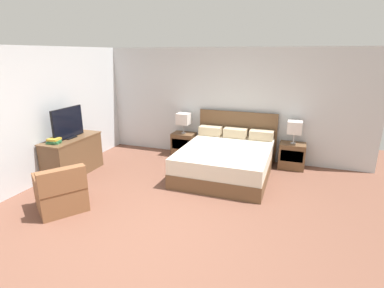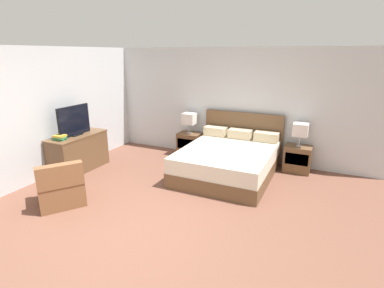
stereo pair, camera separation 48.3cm
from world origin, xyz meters
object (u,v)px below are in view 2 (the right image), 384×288
at_px(dresser, 79,152).
at_px(tv, 74,121).
at_px(table_lamp_left, 190,119).
at_px(armchair_by_window, 61,188).
at_px(book_red_cover, 60,139).
at_px(table_lamp_right, 301,130).
at_px(nightstand_right, 297,159).
at_px(bed, 228,160).
at_px(book_blue_cover, 60,138).
at_px(book_small_top, 60,136).
at_px(nightstand_left, 190,144).

bearing_deg(dresser, tv, -85.09).
bearing_deg(table_lamp_left, armchair_by_window, -105.05).
bearing_deg(book_red_cover, armchair_by_window, -44.03).
bearing_deg(table_lamp_right, nightstand_right, -90.00).
distance_m(book_red_cover, armchair_by_window, 1.31).
relative_size(bed, book_blue_cover, 11.16).
distance_m(bed, book_blue_cover, 3.32).
height_order(table_lamp_right, armchair_by_window, table_lamp_right).
height_order(nightstand_right, book_small_top, book_small_top).
relative_size(tv, book_small_top, 4.04).
height_order(bed, book_blue_cover, bed).
relative_size(nightstand_left, armchair_by_window, 0.58).
distance_m(nightstand_right, book_small_top, 4.79).
distance_m(tv, book_red_cover, 0.48).
height_order(table_lamp_left, tv, tv).
height_order(bed, nightstand_left, bed).
distance_m(bed, armchair_by_window, 3.13).
xyz_separation_m(bed, nightstand_right, (1.24, 0.78, -0.04)).
bearing_deg(dresser, table_lamp_left, 47.56).
xyz_separation_m(bed, dresser, (-2.94, -1.07, 0.08)).
distance_m(book_blue_cover, armchair_by_window, 1.30).
relative_size(tv, book_red_cover, 3.39).
bearing_deg(book_small_top, bed, 27.05).
height_order(tv, book_red_cover, tv).
xyz_separation_m(dresser, tv, (0.00, -0.03, 0.67)).
xyz_separation_m(table_lamp_left, armchair_by_window, (-0.84, -3.12, -0.61)).
bearing_deg(dresser, book_small_top, -89.74).
bearing_deg(tv, table_lamp_left, 48.06).
bearing_deg(nightstand_left, table_lamp_right, 0.03).
xyz_separation_m(nightstand_left, table_lamp_right, (2.49, 0.00, 0.62)).
bearing_deg(table_lamp_right, bed, -147.93).
distance_m(nightstand_left, table_lamp_right, 2.56).
bearing_deg(nightstand_right, book_red_cover, -151.50).
xyz_separation_m(nightstand_right, book_blue_cover, (-4.17, -2.28, 0.54)).
height_order(nightstand_left, tv, tv).
xyz_separation_m(nightstand_left, nightstand_right, (2.49, 0.00, 0.00)).
bearing_deg(nightstand_right, nightstand_left, 180.00).
xyz_separation_m(nightstand_left, tv, (-1.69, -1.88, 0.79)).
bearing_deg(table_lamp_left, nightstand_right, -0.03).
distance_m(dresser, tv, 0.67).
relative_size(table_lamp_left, dresser, 0.38).
xyz_separation_m(nightstand_right, book_small_top, (-4.18, -2.28, 0.57)).
relative_size(nightstand_left, book_small_top, 2.79).
distance_m(nightstand_left, nightstand_right, 2.49).
bearing_deg(nightstand_right, bed, -147.98).
distance_m(table_lamp_right, book_red_cover, 4.77).
bearing_deg(armchair_by_window, bed, 48.31).
bearing_deg(book_red_cover, bed, 26.94).
height_order(table_lamp_left, book_small_top, table_lamp_left).
xyz_separation_m(table_lamp_right, armchair_by_window, (-3.32, -3.12, -0.61)).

